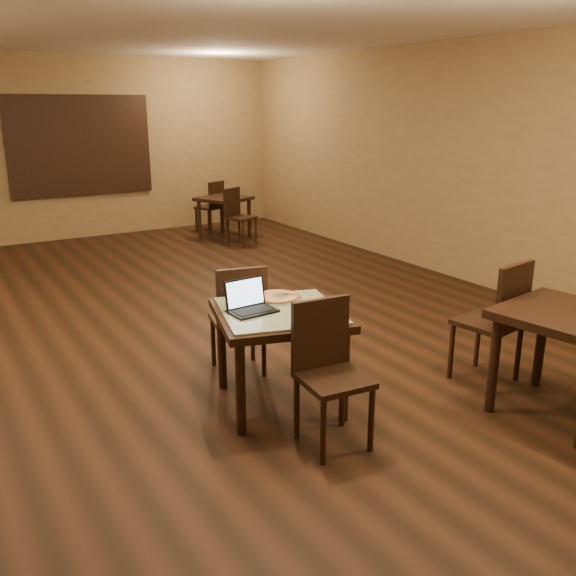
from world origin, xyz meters
TOP-DOWN VIEW (x-y plane):
  - ground at (0.00, 0.00)m, footprint 10.00×10.00m
  - wall_back at (0.00, 5.00)m, footprint 8.00×0.02m
  - wall_right at (4.00, 0.00)m, footprint 0.02×10.00m
  - ceiling at (0.00, 0.00)m, footprint 8.00×10.00m
  - mural at (0.50, 4.96)m, footprint 2.34×0.05m
  - tiled_table at (0.17, -2.04)m, footprint 1.14×1.14m
  - chair_main_near at (0.18, -2.65)m, footprint 0.46×0.46m
  - chair_main_far at (0.15, -1.42)m, footprint 0.50×0.50m
  - laptop at (-0.03, -1.94)m, footprint 0.35×0.28m
  - plate at (0.39, -2.22)m, footprint 0.25×0.25m
  - pizza_slice at (0.39, -2.22)m, footprint 0.27×0.27m
  - pizza_pan at (0.29, -1.80)m, footprint 0.40×0.40m
  - pizza_whole at (0.29, -1.80)m, footprint 0.32×0.32m
  - spatula at (0.31, -1.82)m, footprint 0.21×0.27m
  - napkin_roll at (0.57, -2.18)m, footprint 0.07×0.17m
  - other_table_a at (2.48, 3.66)m, footprint 1.00×1.00m
  - other_table_a_chair_near at (2.45, 3.12)m, footprint 0.53×0.53m
  - other_table_a_chair_far at (2.52, 4.20)m, footprint 0.53×0.53m
  - other_table_c at (1.85, -3.27)m, footprint 0.98×0.98m
  - other_table_c_chair_far at (1.86, -2.66)m, footprint 0.51×0.51m

SIDE VIEW (x-z plane):
  - ground at x=0.00m, z-range 0.00..0.00m
  - other_table_a_chair_near at x=2.45m, z-range 0.06..0.98m
  - other_table_a_chair_far at x=2.52m, z-range 0.06..0.98m
  - chair_main_far at x=0.15m, z-range 0.06..1.03m
  - chair_main_near at x=0.18m, z-range 0.06..1.05m
  - other_table_c_chair_far at x=1.86m, z-range 0.07..1.11m
  - other_table_a at x=2.48m, z-range 0.23..0.94m
  - tiled_table at x=0.17m, z-range 0.28..1.04m
  - other_table_c at x=1.85m, z-range 0.27..1.07m
  - pizza_pan at x=0.29m, z-range 0.76..0.77m
  - plate at x=0.39m, z-range 0.76..0.78m
  - pizza_whole at x=0.29m, z-range 0.77..0.79m
  - napkin_roll at x=0.57m, z-range 0.76..0.80m
  - pizza_slice at x=0.39m, z-range 0.78..0.80m
  - spatula at x=0.31m, z-range 0.78..0.80m
  - laptop at x=-0.03m, z-range 0.71..0.94m
  - wall_back at x=0.00m, z-range 0.00..3.00m
  - wall_right at x=4.00m, z-range 0.00..3.00m
  - mural at x=0.50m, z-range 0.73..2.37m
  - ceiling at x=0.00m, z-range 2.99..3.01m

